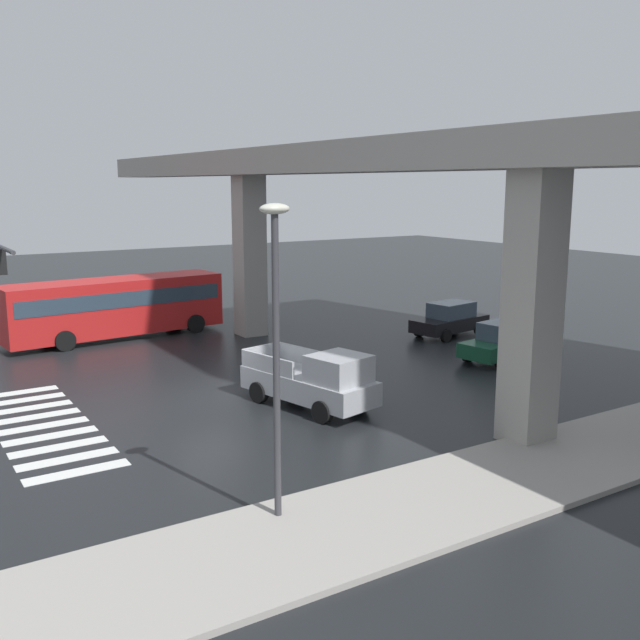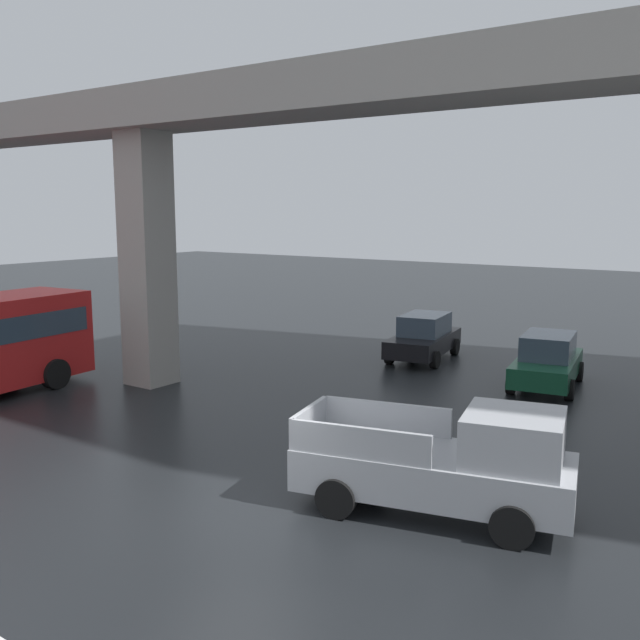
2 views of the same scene
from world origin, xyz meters
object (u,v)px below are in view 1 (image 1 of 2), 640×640
city_bus (115,304)px  sedan_dark_green (504,341)px  pickup_truck (314,381)px  sedan_black (450,319)px  street_lamp_near_corner (276,327)px

city_bus → sedan_dark_green: bearing=43.6°
pickup_truck → sedan_dark_green: pickup_truck is taller
pickup_truck → sedan_dark_green: size_ratio=1.19×
pickup_truck → sedan_black: bearing=118.2°
sedan_dark_green → sedan_black: same height
pickup_truck → street_lamp_near_corner: (6.67, -5.12, 3.57)m
city_bus → sedan_black: city_bus is taller
city_bus → sedan_dark_green: city_bus is taller
city_bus → sedan_dark_green: 18.86m
sedan_dark_green → sedan_black: (-5.15, 1.57, 0.00)m
sedan_black → pickup_truck: bearing=-61.8°
pickup_truck → city_bus: bearing=-171.0°
city_bus → street_lamp_near_corner: 22.06m
sedan_dark_green → sedan_black: bearing=163.0°
pickup_truck → sedan_dark_green: bearing=97.5°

